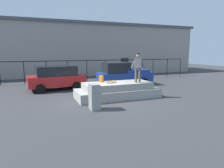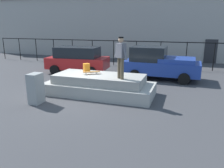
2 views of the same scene
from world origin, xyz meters
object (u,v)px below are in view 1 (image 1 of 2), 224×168
(skateboarder, at_px, (138,66))
(skateboard, at_px, (111,81))
(car_blue_pickup_mid, at_px, (123,74))
(backpack, at_px, (101,79))
(utility_box, at_px, (94,97))
(car_red_hatchback_near, at_px, (56,77))

(skateboarder, relative_size, skateboard, 2.31)
(skateboard, distance_m, car_blue_pickup_mid, 4.82)
(skateboarder, relative_size, car_blue_pickup_mid, 0.39)
(skateboarder, distance_m, skateboard, 1.84)
(skateboard, bearing_deg, backpack, 134.21)
(car_blue_pickup_mid, bearing_deg, backpack, -130.93)
(skateboard, height_order, backpack, backpack)
(skateboarder, height_order, utility_box, skateboarder)
(car_red_hatchback_near, distance_m, utility_box, 6.12)
(skateboarder, relative_size, car_red_hatchback_near, 0.42)
(backpack, xyz_separation_m, utility_box, (-1.15, -2.45, -0.51))
(skateboarder, distance_m, utility_box, 3.75)
(skateboard, distance_m, car_red_hatchback_near, 4.92)
(backpack, height_order, utility_box, backpack)
(car_red_hatchback_near, height_order, utility_box, car_red_hatchback_near)
(utility_box, bearing_deg, skateboarder, 24.79)
(skateboarder, xyz_separation_m, backpack, (-2.01, 0.93, -0.82))
(car_red_hatchback_near, bearing_deg, backpack, -56.97)
(skateboarder, height_order, car_red_hatchback_near, skateboarder)
(skateboard, height_order, utility_box, utility_box)
(backpack, bearing_deg, car_blue_pickup_mid, 177.05)
(backpack, bearing_deg, utility_box, 12.79)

